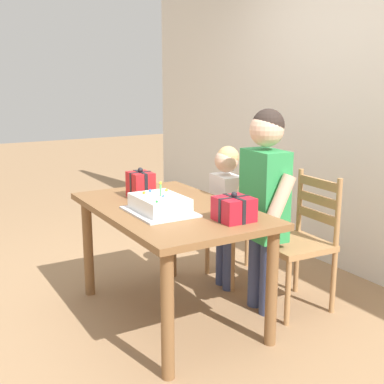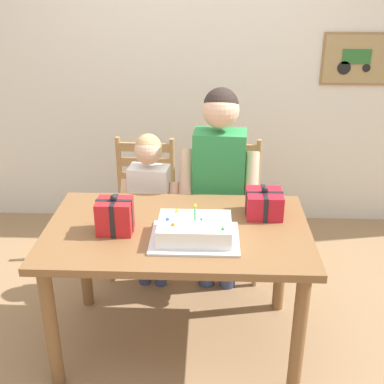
# 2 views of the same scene
# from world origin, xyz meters

# --- Properties ---
(ground_plane) EXTENTS (20.00, 20.00, 0.00)m
(ground_plane) POSITION_xyz_m (0.00, 0.00, 0.00)
(ground_plane) COLOR #997551
(back_wall) EXTENTS (6.40, 0.11, 2.60)m
(back_wall) POSITION_xyz_m (0.00, 1.65, 1.30)
(back_wall) COLOR silver
(back_wall) RESTS_ON ground
(dining_table) EXTENTS (1.38, 0.84, 0.75)m
(dining_table) POSITION_xyz_m (0.00, 0.00, 0.64)
(dining_table) COLOR brown
(dining_table) RESTS_ON ground
(birthday_cake) EXTENTS (0.44, 0.34, 0.19)m
(birthday_cake) POSITION_xyz_m (0.09, -0.12, 0.80)
(birthday_cake) COLOR silver
(birthday_cake) RESTS_ON dining_table
(gift_box_red_large) EXTENTS (0.20, 0.20, 0.17)m
(gift_box_red_large) POSITION_xyz_m (0.46, 0.17, 0.82)
(gift_box_red_large) COLOR red
(gift_box_red_large) RESTS_ON dining_table
(gift_box_beside_cake) EXTENTS (0.18, 0.15, 0.21)m
(gift_box_beside_cake) POSITION_xyz_m (-0.31, -0.05, 0.84)
(gift_box_beside_cake) COLOR red
(gift_box_beside_cake) RESTS_ON dining_table
(chair_left) EXTENTS (0.44, 0.44, 0.92)m
(chair_left) POSITION_xyz_m (-0.30, 0.83, 0.47)
(chair_left) COLOR #A87A4C
(chair_left) RESTS_ON ground
(chair_right) EXTENTS (0.44, 0.44, 0.92)m
(chair_right) POSITION_xyz_m (0.30, 0.83, 0.47)
(chair_right) COLOR #A87A4C
(chair_right) RESTS_ON ground
(child_older) EXTENTS (0.50, 0.29, 1.36)m
(child_older) POSITION_xyz_m (0.22, 0.58, 0.83)
(child_older) COLOR #38426B
(child_older) RESTS_ON ground
(child_younger) EXTENTS (0.40, 0.24, 1.07)m
(child_younger) POSITION_xyz_m (-0.22, 0.58, 0.65)
(child_younger) COLOR #38426B
(child_younger) RESTS_ON ground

